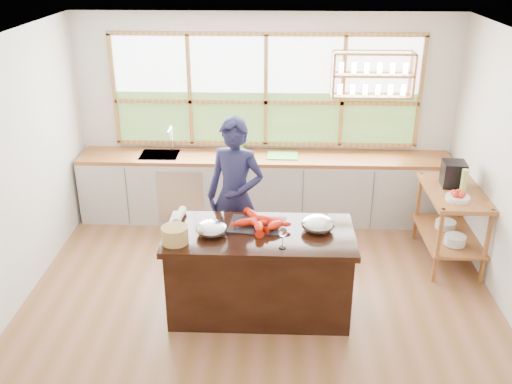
# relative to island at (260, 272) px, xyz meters

# --- Properties ---
(ground_plane) EXTENTS (5.00, 5.00, 0.00)m
(ground_plane) POSITION_rel_island_xyz_m (0.00, 0.20, -0.45)
(ground_plane) COLOR #8F573D
(room_shell) EXTENTS (5.02, 4.52, 2.71)m
(room_shell) POSITION_rel_island_xyz_m (0.02, 0.71, 1.30)
(room_shell) COLOR beige
(room_shell) RESTS_ON ground_plane
(back_counter) EXTENTS (4.90, 0.63, 0.90)m
(back_counter) POSITION_rel_island_xyz_m (-0.02, 2.14, 0.00)
(back_counter) COLOR beige
(back_counter) RESTS_ON ground_plane
(right_shelf_unit) EXTENTS (0.62, 1.10, 0.90)m
(right_shelf_unit) POSITION_rel_island_xyz_m (2.19, 1.09, 0.15)
(right_shelf_unit) COLOR #9F552B
(right_shelf_unit) RESTS_ON ground_plane
(island) EXTENTS (1.85, 0.90, 0.90)m
(island) POSITION_rel_island_xyz_m (0.00, 0.00, 0.00)
(island) COLOR black
(island) RESTS_ON ground_plane
(cook) EXTENTS (0.76, 0.62, 1.81)m
(cook) POSITION_rel_island_xyz_m (-0.30, 0.80, 0.45)
(cook) COLOR #1A1A3B
(cook) RESTS_ON ground_plane
(potted_plant) EXTENTS (0.15, 0.12, 0.25)m
(potted_plant) POSITION_rel_island_xyz_m (-0.28, 2.20, 0.57)
(potted_plant) COLOR slate
(potted_plant) RESTS_ON back_counter
(cutting_board) EXTENTS (0.41, 0.31, 0.01)m
(cutting_board) POSITION_rel_island_xyz_m (0.23, 2.14, 0.45)
(cutting_board) COLOR green
(cutting_board) RESTS_ON back_counter
(espresso_machine) EXTENTS (0.27, 0.29, 0.29)m
(espresso_machine) POSITION_rel_island_xyz_m (2.19, 1.24, 0.59)
(espresso_machine) COLOR black
(espresso_machine) RESTS_ON right_shelf_unit
(wine_bottle) EXTENTS (0.07, 0.07, 0.29)m
(wine_bottle) POSITION_rel_island_xyz_m (2.24, 1.00, 0.59)
(wine_bottle) COLOR #A9BE57
(wine_bottle) RESTS_ON right_shelf_unit
(fruit_bowl) EXTENTS (0.26, 0.26, 0.11)m
(fruit_bowl) POSITION_rel_island_xyz_m (2.14, 0.83, 0.49)
(fruit_bowl) COLOR silver
(fruit_bowl) RESTS_ON right_shelf_unit
(slate_board) EXTENTS (0.58, 0.44, 0.02)m
(slate_board) POSITION_rel_island_xyz_m (-0.03, 0.14, 0.45)
(slate_board) COLOR black
(slate_board) RESTS_ON island
(lobster_pile) EXTENTS (0.52, 0.48, 0.08)m
(lobster_pile) POSITION_rel_island_xyz_m (-0.01, 0.11, 0.50)
(lobster_pile) COLOR red
(lobster_pile) RESTS_ON slate_board
(mixing_bowl_left) EXTENTS (0.31, 0.31, 0.15)m
(mixing_bowl_left) POSITION_rel_island_xyz_m (-0.46, -0.06, 0.51)
(mixing_bowl_left) COLOR #B6BABE
(mixing_bowl_left) RESTS_ON island
(mixing_bowl_right) EXTENTS (0.33, 0.33, 0.16)m
(mixing_bowl_right) POSITION_rel_island_xyz_m (0.57, 0.07, 0.52)
(mixing_bowl_right) COLOR #B6BABE
(mixing_bowl_right) RESTS_ON island
(wine_glass) EXTENTS (0.08, 0.08, 0.22)m
(wine_glass) POSITION_rel_island_xyz_m (0.22, -0.30, 0.61)
(wine_glass) COLOR white
(wine_glass) RESTS_ON island
(wicker_basket) EXTENTS (0.25, 0.25, 0.16)m
(wicker_basket) POSITION_rel_island_xyz_m (-0.79, -0.23, 0.53)
(wicker_basket) COLOR #B39646
(wicker_basket) RESTS_ON island
(parchment_roll) EXTENTS (0.10, 0.31, 0.08)m
(parchment_roll) POSITION_rel_island_xyz_m (-0.83, 0.26, 0.49)
(parchment_roll) COLOR silver
(parchment_roll) RESTS_ON island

